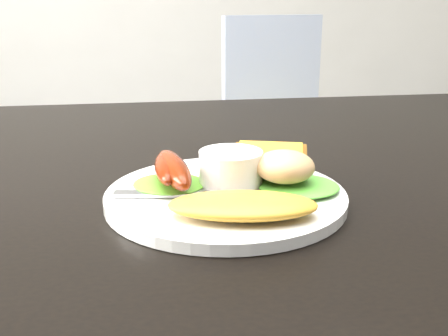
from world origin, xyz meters
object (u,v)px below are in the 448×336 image
person (47,52)px  plate (226,197)px  dining_table (280,171)px  dining_chair (282,151)px

person → plate: (0.29, -0.83, -0.07)m
plate → person: bearing=109.3°
person → plate: 0.88m
dining_table → plate: bearing=-122.7°
dining_table → dining_chair: size_ratio=3.24×
dining_table → dining_chair: (0.29, 1.04, -0.28)m
person → dining_chair: bearing=-152.7°
dining_table → dining_chair: 1.12m
dining_table → person: 0.79m
dining_table → person: person is taller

